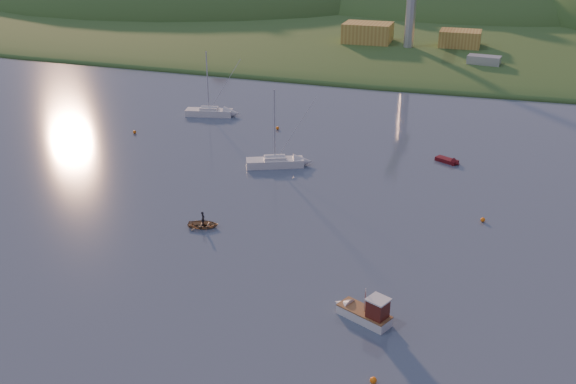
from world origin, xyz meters
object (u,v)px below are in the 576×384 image
(sailboat_near, at_px, (209,112))
(fishing_boat, at_px, (361,310))
(canoe, at_px, (203,224))
(red_tender, at_px, (451,162))
(sailboat_far, at_px, (275,161))

(sailboat_near, bearing_deg, fishing_boat, -65.73)
(canoe, bearing_deg, red_tender, -55.20)
(fishing_boat, distance_m, sailboat_near, 60.58)
(fishing_boat, bearing_deg, sailboat_far, -34.91)
(sailboat_far, bearing_deg, red_tender, -3.19)
(sailboat_far, distance_m, red_tender, 23.51)
(sailboat_near, height_order, sailboat_far, sailboat_near)
(sailboat_far, bearing_deg, fishing_boat, -83.20)
(sailboat_far, height_order, canoe, sailboat_far)
(sailboat_far, bearing_deg, canoe, -117.99)
(sailboat_near, relative_size, canoe, 3.25)
(canoe, bearing_deg, fishing_boat, -134.83)
(fishing_boat, bearing_deg, red_tender, -71.44)
(sailboat_near, height_order, red_tender, sailboat_near)
(fishing_boat, distance_m, red_tender, 38.90)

